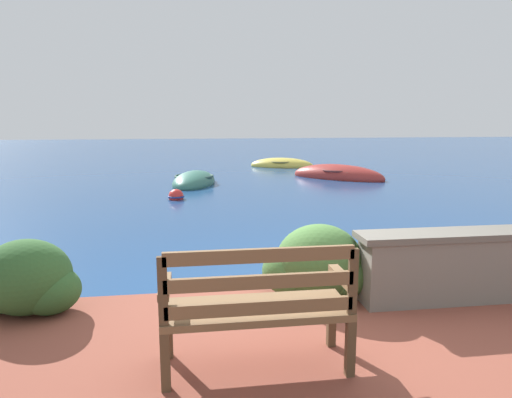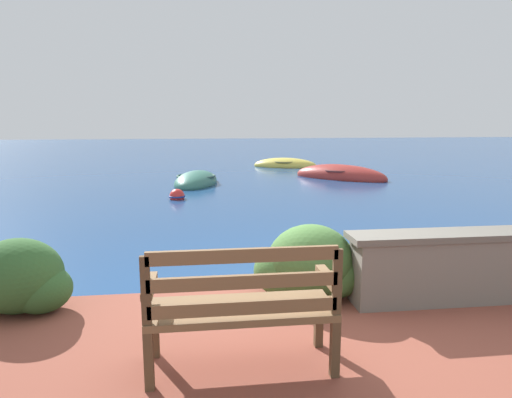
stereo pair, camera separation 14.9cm
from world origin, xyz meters
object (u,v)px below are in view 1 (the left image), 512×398
rowboat_mid (338,176)px  rowboat_far (282,165)px  rowboat_nearest (194,182)px  mooring_buoy (176,197)px  park_bench (257,305)px

rowboat_mid → rowboat_far: 3.93m
rowboat_nearest → rowboat_mid: (4.71, 0.74, 0.01)m
rowboat_nearest → mooring_buoy: (-0.46, -2.51, 0.00)m
park_bench → rowboat_far: bearing=75.4°
rowboat_mid → rowboat_far: rowboat_mid is taller
park_bench → mooring_buoy: size_ratio=3.21×
park_bench → rowboat_mid: (4.37, 11.50, -0.64)m
rowboat_far → mooring_buoy: bearing=80.7°
rowboat_nearest → rowboat_far: rowboat_nearest is taller
park_bench → rowboat_mid: bearing=66.7°
rowboat_far → rowboat_mid: bearing=127.2°
rowboat_nearest → mooring_buoy: size_ratio=6.68×
mooring_buoy → rowboat_far: bearing=60.0°
rowboat_mid → rowboat_far: (-1.12, 3.77, -0.01)m
rowboat_nearest → rowboat_far: bearing=155.3°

